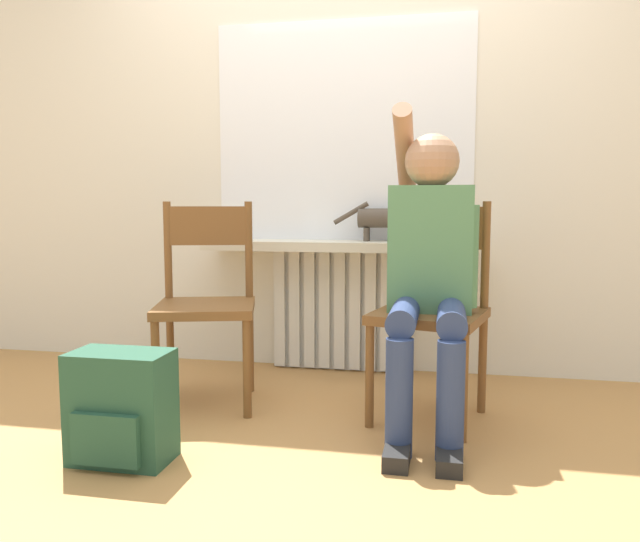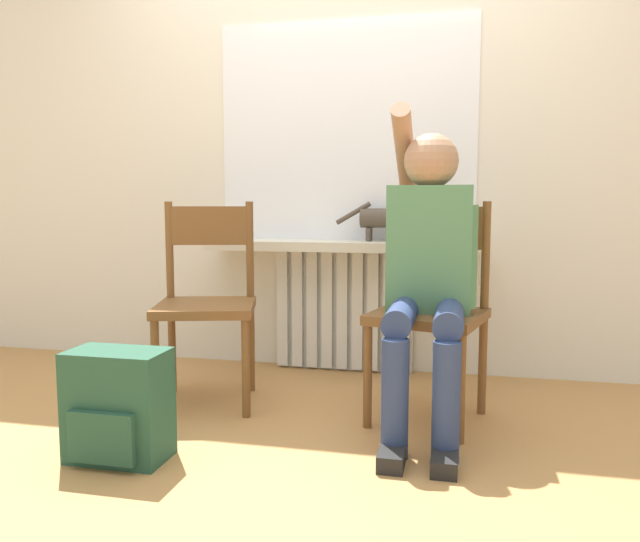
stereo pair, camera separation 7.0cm
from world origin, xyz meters
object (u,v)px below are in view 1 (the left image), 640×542
Objects in this scene: cat at (392,218)px; chair_left at (206,300)px; chair_right at (432,307)px; backpack at (121,408)px; person at (430,261)px.

chair_left is at bearing -141.33° from cat.
chair_right is 0.76m from cat.
cat reaches higher than backpack.
person is 0.79m from cat.
chair_right is 1.84× the size of cat.
chair_right is at bearing 84.66° from person.
backpack is (-1.05, -0.58, -0.49)m from person.
person reaches higher than backpack.
person reaches higher than cat.
person is (-0.01, -0.11, 0.21)m from chair_right.
chair_right is 0.24m from person.
person is (1.00, -0.11, 0.21)m from chair_left.
backpack is at bearing -122.11° from cat.
chair_left is at bearing 173.55° from person.
chair_right is at bearing -70.02° from cat.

